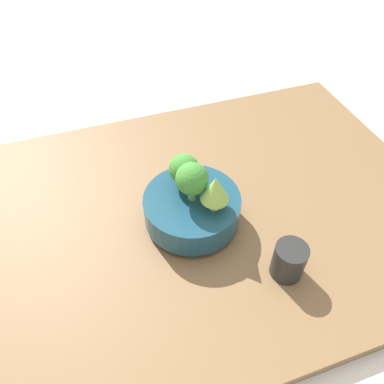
# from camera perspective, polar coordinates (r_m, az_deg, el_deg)

# --- Properties ---
(ground_plane) EXTENTS (6.00, 6.00, 0.00)m
(ground_plane) POSITION_cam_1_polar(r_m,az_deg,el_deg) (0.92, 0.65, -4.20)
(ground_plane) COLOR silver
(table) EXTENTS (1.18, 0.82, 0.04)m
(table) POSITION_cam_1_polar(r_m,az_deg,el_deg) (0.91, 0.66, -3.49)
(table) COLOR brown
(table) RESTS_ON ground_plane
(bowl) EXTENTS (0.22, 0.22, 0.08)m
(bowl) POSITION_cam_1_polar(r_m,az_deg,el_deg) (0.84, -0.00, -2.52)
(bowl) COLOR navy
(bowl) RESTS_ON table
(romanesco_piece_near) EXTENTS (0.06, 0.06, 0.09)m
(romanesco_piece_near) POSITION_cam_1_polar(r_m,az_deg,el_deg) (0.76, 3.56, 0.37)
(romanesco_piece_near) COLOR #7AB256
(romanesco_piece_near) RESTS_ON bowl
(broccoli_floret_back) EXTENTS (0.07, 0.07, 0.08)m
(broccoli_floret_back) POSITION_cam_1_polar(r_m,az_deg,el_deg) (0.81, -1.23, 3.46)
(broccoli_floret_back) COLOR #609347
(broccoli_floret_back) RESTS_ON bowl
(broccoli_floret_center) EXTENTS (0.07, 0.07, 0.09)m
(broccoli_floret_center) POSITION_cam_1_polar(r_m,az_deg,el_deg) (0.77, -0.00, 1.96)
(broccoli_floret_center) COLOR #609347
(broccoli_floret_center) RESTS_ON bowl
(cup) EXTENTS (0.07, 0.07, 0.08)m
(cup) POSITION_cam_1_polar(r_m,az_deg,el_deg) (0.79, 14.54, -10.10)
(cup) COLOR black
(cup) RESTS_ON table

